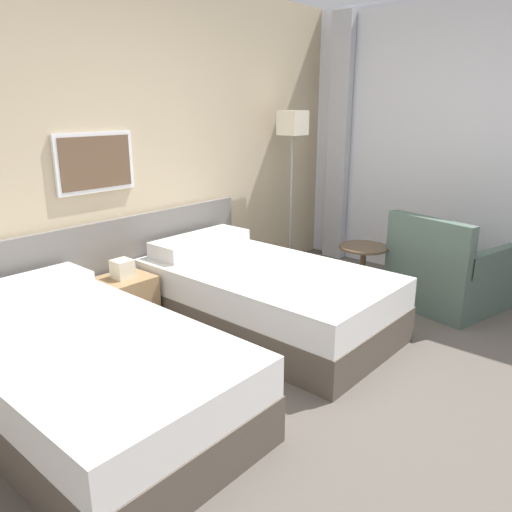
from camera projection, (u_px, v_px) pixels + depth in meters
ground_plane at (370, 404)px, 2.97m from camera, size 16.00×16.00×0.00m
wall_headboard at (131, 158)px, 3.97m from camera, size 10.00×0.10×2.70m
bed_near_door at (84, 373)px, 2.81m from camera, size 1.11×1.96×0.63m
bed_near_window at (264, 296)px, 3.94m from camera, size 1.11×1.96×0.63m
nightstand at (125, 304)px, 3.84m from camera, size 0.40×0.36×0.59m
floor_lamp at (292, 139)px, 4.95m from camera, size 0.24×0.24×1.65m
side_table at (363, 262)px, 4.53m from camera, size 0.45×0.45×0.49m
armchair at (447, 277)px, 4.37m from camera, size 0.98×0.95×0.83m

